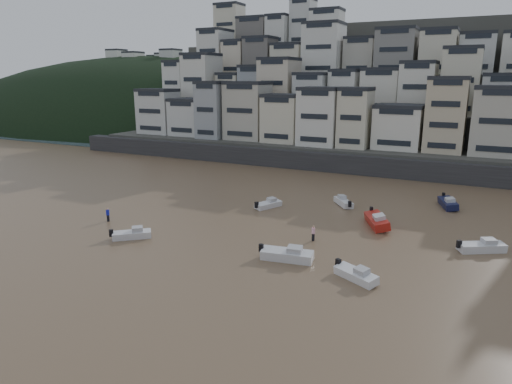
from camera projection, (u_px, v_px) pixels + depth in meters
The scene contains 15 objects.
ground at pixel (32, 342), 31.05m from camera, with size 400.00×400.00×0.00m, color brown.
sea_strip at pixel (146, 117), 204.35m from camera, with size 340.00×340.00×0.00m, color #4B5E6B.
harbor_wall at pixel (380, 166), 82.74m from camera, with size 140.00×3.00×3.50m, color #38383A.
hillside at pixel (436, 96), 112.52m from camera, with size 141.04×66.00×50.00m.
headland at pixel (159, 120), 189.19m from camera, with size 216.00×135.00×53.33m.
boat_i at pixel (448, 202), 62.97m from camera, with size 5.51×1.80×1.50m, color #121639, non-canonical shape.
boat_j at pixel (132, 233), 50.84m from camera, with size 4.61×1.51×1.26m, color silver, non-canonical shape.
boat_h at pixel (344, 201), 63.91m from camera, with size 4.71×1.54×1.29m, color silver, non-canonical shape.
boat_f at pixel (268, 203), 62.74m from camera, with size 4.47×1.46×1.22m, color white, non-canonical shape.
boat_a at pixel (287, 253), 44.71m from camera, with size 5.59×1.83×1.53m, color silver, non-canonical shape.
boat_d at pixel (482, 245), 46.98m from camera, with size 5.18×1.70×1.41m, color silver, non-canonical shape.
boat_b at pixel (356, 273), 40.39m from camera, with size 4.65×1.52×1.27m, color white, non-canonical shape.
boat_e at pixel (377, 219), 54.94m from camera, with size 6.16×2.02×1.68m, color #AD1D15, non-canonical shape.
person_blue at pixel (108, 215), 56.77m from camera, with size 0.44×0.44×1.74m, color #1920C0, non-canonical shape.
person_pink at pixel (313, 233), 50.06m from camera, with size 0.44×0.44×1.74m, color #F4ACC5, non-canonical shape.
Camera 1 is at (25.97, -17.90, 17.57)m, focal length 32.00 mm.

